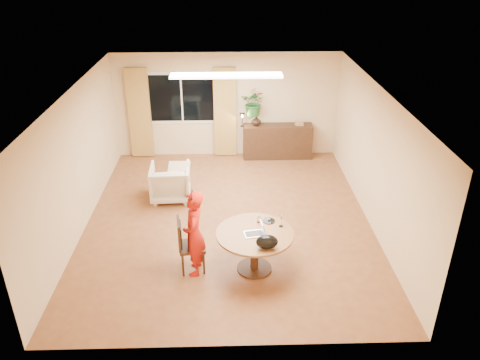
{
  "coord_description": "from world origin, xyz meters",
  "views": [
    {
      "loc": [
        0.01,
        -7.89,
        4.87
      ],
      "look_at": [
        0.23,
        -0.2,
        0.98
      ],
      "focal_mm": 35.0,
      "sensor_mm": 36.0,
      "label": 1
    }
  ],
  "objects_px": {
    "armchair": "(170,182)",
    "dining_table": "(255,241)",
    "child": "(194,234)",
    "dining_chair": "(192,245)",
    "sideboard": "(277,141)"
  },
  "relations": [
    {
      "from": "armchair",
      "to": "sideboard",
      "type": "relative_size",
      "value": 0.49
    },
    {
      "from": "armchair",
      "to": "child",
      "type": "bearing_deg",
      "value": 102.29
    },
    {
      "from": "child",
      "to": "dining_table",
      "type": "bearing_deg",
      "value": 92.36
    },
    {
      "from": "child",
      "to": "armchair",
      "type": "height_order",
      "value": "child"
    },
    {
      "from": "dining_chair",
      "to": "sideboard",
      "type": "relative_size",
      "value": 0.56
    },
    {
      "from": "armchair",
      "to": "dining_table",
      "type": "bearing_deg",
      "value": 120.8
    },
    {
      "from": "child",
      "to": "armchair",
      "type": "relative_size",
      "value": 1.77
    },
    {
      "from": "dining_table",
      "to": "dining_chair",
      "type": "distance_m",
      "value": 1.03
    },
    {
      "from": "child",
      "to": "dining_chair",
      "type": "bearing_deg",
      "value": -140.42
    },
    {
      "from": "child",
      "to": "sideboard",
      "type": "bearing_deg",
      "value": 159.51
    },
    {
      "from": "dining_chair",
      "to": "child",
      "type": "xyz_separation_m",
      "value": [
        0.05,
        -0.06,
        0.26
      ]
    },
    {
      "from": "dining_chair",
      "to": "dining_table",
      "type": "bearing_deg",
      "value": -9.64
    },
    {
      "from": "dining_chair",
      "to": "child",
      "type": "bearing_deg",
      "value": -58.94
    },
    {
      "from": "dining_table",
      "to": "child",
      "type": "xyz_separation_m",
      "value": [
        -0.97,
        -0.02,
        0.17
      ]
    },
    {
      "from": "dining_chair",
      "to": "sideboard",
      "type": "xyz_separation_m",
      "value": [
        1.86,
        4.55,
        -0.05
      ]
    }
  ]
}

